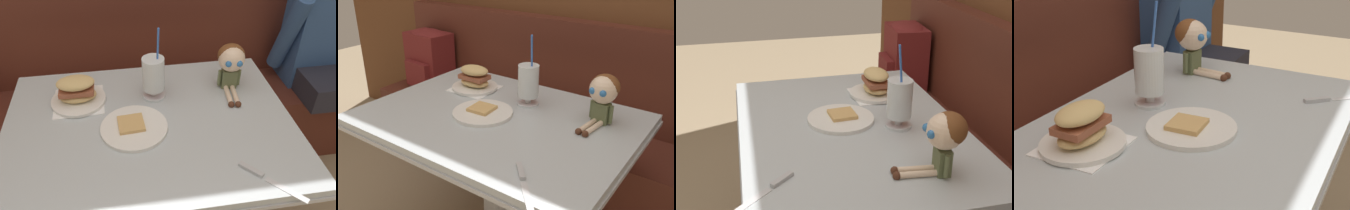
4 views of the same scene
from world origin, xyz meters
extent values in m
cube|color=#B2BCC1|center=(0.00, 0.18, 0.72)|extent=(1.10, 0.80, 0.03)
cube|color=#B7BABF|center=(0.00, 0.18, 0.70)|extent=(1.11, 0.81, 0.02)
cylinder|color=#A5A8AD|center=(0.00, 0.18, 0.37)|extent=(0.14, 0.14, 0.65)
cylinder|color=white|center=(-0.06, 0.15, 0.75)|extent=(0.25, 0.25, 0.01)
cube|color=tan|center=(-0.07, 0.16, 0.76)|extent=(0.10, 0.10, 0.01)
cylinder|color=silver|center=(0.04, 0.35, 0.74)|extent=(0.10, 0.10, 0.01)
cylinder|color=silver|center=(0.04, 0.35, 0.77)|extent=(0.03, 0.03, 0.03)
cylinder|color=silver|center=(0.04, 0.35, 0.85)|extent=(0.09, 0.09, 0.14)
cylinder|color=pink|center=(0.04, 0.35, 0.84)|extent=(0.08, 0.08, 0.12)
cylinder|color=blue|center=(0.06, 0.34, 0.95)|extent=(0.02, 0.03, 0.22)
cube|color=white|center=(-0.27, 0.36, 0.74)|extent=(0.21, 0.21, 0.00)
cylinder|color=white|center=(-0.27, 0.36, 0.75)|extent=(0.22, 0.22, 0.01)
ellipsoid|color=tan|center=(-0.27, 0.36, 0.77)|extent=(0.15, 0.10, 0.04)
cube|color=#995138|center=(-0.27, 0.36, 0.80)|extent=(0.14, 0.09, 0.02)
ellipsoid|color=tan|center=(-0.27, 0.36, 0.83)|extent=(0.15, 0.10, 0.04)
cube|color=silver|center=(0.38, -0.20, 0.74)|extent=(0.11, 0.12, 0.00)
cube|color=#B2B5BA|center=(0.30, -0.11, 0.75)|extent=(0.07, 0.08, 0.01)
cube|color=#5B6642|center=(0.37, 0.37, 0.78)|extent=(0.07, 0.05, 0.08)
sphere|color=beige|center=(0.37, 0.37, 0.88)|extent=(0.11, 0.11, 0.11)
ellipsoid|color=brown|center=(0.37, 0.38, 0.89)|extent=(0.12, 0.12, 0.10)
sphere|color=#2D6BB2|center=(0.34, 0.32, 0.88)|extent=(0.03, 0.03, 0.03)
sphere|color=#2D6BB2|center=(0.38, 0.32, 0.88)|extent=(0.03, 0.03, 0.03)
cylinder|color=beige|center=(0.34, 0.29, 0.75)|extent=(0.03, 0.12, 0.02)
cylinder|color=beige|center=(0.37, 0.28, 0.75)|extent=(0.03, 0.12, 0.02)
sphere|color=#4C2819|center=(0.34, 0.23, 0.75)|extent=(0.03, 0.03, 0.03)
sphere|color=#4C2819|center=(0.37, 0.22, 0.75)|extent=(0.03, 0.03, 0.03)
cylinder|color=#5B6642|center=(0.32, 0.37, 0.79)|extent=(0.02, 0.02, 0.07)
cylinder|color=#5B6642|center=(0.41, 0.36, 0.79)|extent=(0.02, 0.02, 0.07)
cube|color=maroon|center=(-1.05, 0.79, 0.64)|extent=(0.31, 0.22, 0.38)
cube|color=maroon|center=(-1.05, 0.67, 0.56)|extent=(0.21, 0.06, 0.17)
ellipsoid|color=maroon|center=(-1.05, 0.79, 0.82)|extent=(0.30, 0.21, 0.07)
camera|label=1|loc=(-0.08, -0.78, 1.59)|focal=35.87mm
camera|label=2|loc=(0.82, -0.91, 1.40)|focal=39.28mm
camera|label=3|loc=(1.42, -0.19, 1.47)|focal=47.86mm
camera|label=4|loc=(-1.05, -0.34, 1.30)|focal=48.22mm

